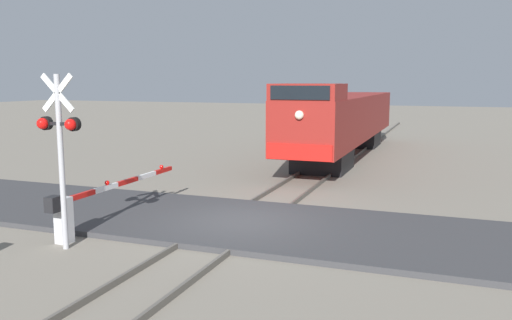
{
  "coord_description": "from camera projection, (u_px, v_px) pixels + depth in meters",
  "views": [
    {
      "loc": [
        5.65,
        -13.88,
        4.2
      ],
      "look_at": [
        -1.0,
        3.92,
        1.34
      ],
      "focal_mm": 36.97,
      "sensor_mm": 36.0,
      "label": 1
    }
  ],
  "objects": [
    {
      "name": "locomotive",
      "position": [
        344.0,
        120.0,
        29.07
      ],
      "size": [
        2.83,
        18.64,
        4.09
      ],
      "color": "black",
      "rests_on": "ground_plane"
    },
    {
      "name": "rail_track_left",
      "position": [
        219.0,
        221.0,
        15.67
      ],
      "size": [
        0.08,
        80.0,
        0.15
      ],
      "primitive_type": "cube",
      "color": "#59544C",
      "rests_on": "ground_plane"
    },
    {
      "name": "ground_plane",
      "position": [
        241.0,
        226.0,
        15.43
      ],
      "size": [
        160.0,
        160.0,
        0.0
      ],
      "primitive_type": "plane",
      "color": "gray"
    },
    {
      "name": "rail_track_right",
      "position": [
        264.0,
        225.0,
        15.17
      ],
      "size": [
        0.08,
        80.0,
        0.15
      ],
      "primitive_type": "cube",
      "color": "#59544C",
      "rests_on": "ground_plane"
    },
    {
      "name": "road_surface",
      "position": [
        241.0,
        223.0,
        15.42
      ],
      "size": [
        36.0,
        5.15,
        0.15
      ],
      "primitive_type": "cube",
      "color": "#38383A",
      "rests_on": "ground_plane"
    },
    {
      "name": "crossing_gate",
      "position": [
        83.0,
        205.0,
        14.4
      ],
      "size": [
        0.36,
        6.12,
        1.33
      ],
      "color": "silver",
      "rests_on": "ground_plane"
    },
    {
      "name": "crossing_signal",
      "position": [
        60.0,
        140.0,
        12.88
      ],
      "size": [
        1.18,
        0.33,
        4.39
      ],
      "color": "#ADADB2",
      "rests_on": "ground_plane"
    }
  ]
}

